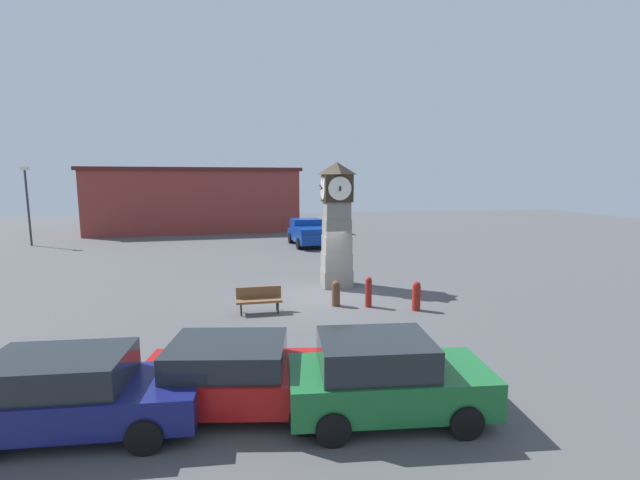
% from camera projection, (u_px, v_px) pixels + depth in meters
% --- Properties ---
extents(ground_plane, '(87.64, 87.64, 0.00)m').
position_uv_depth(ground_plane, '(322.00, 297.00, 17.18)').
color(ground_plane, '#4C4C4F').
extents(clock_tower, '(1.54, 1.63, 5.43)m').
position_uv_depth(clock_tower, '(337.00, 225.00, 18.65)').
color(clock_tower, slate).
rests_on(clock_tower, ground_plane).
extents(bollard_near_tower, '(0.30, 0.30, 1.07)m').
position_uv_depth(bollard_near_tower, '(416.00, 296.00, 15.41)').
color(bollard_near_tower, maroon).
rests_on(bollard_near_tower, ground_plane).
extents(bollard_mid_row, '(0.24, 0.24, 1.14)m').
position_uv_depth(bollard_mid_row, '(369.00, 292.00, 15.81)').
color(bollard_mid_row, maroon).
rests_on(bollard_mid_row, ground_plane).
extents(bollard_far_row, '(0.31, 0.31, 0.96)m').
position_uv_depth(bollard_far_row, '(336.00, 293.00, 15.97)').
color(bollard_far_row, brown).
rests_on(bollard_far_row, ground_plane).
extents(car_navy_sedan, '(4.51, 2.02, 1.51)m').
position_uv_depth(car_navy_sedan, '(74.00, 393.00, 7.93)').
color(car_navy_sedan, navy).
rests_on(car_navy_sedan, ground_plane).
extents(car_near_tower, '(4.42, 2.50, 1.44)m').
position_uv_depth(car_near_tower, '(239.00, 375.00, 8.72)').
color(car_near_tower, '#A51111').
rests_on(car_near_tower, ground_plane).
extents(car_by_building, '(4.06, 2.14, 1.64)m').
position_uv_depth(car_by_building, '(385.00, 377.00, 8.44)').
color(car_by_building, '#19602D').
rests_on(car_by_building, ground_plane).
extents(pickup_truck, '(2.66, 5.01, 1.85)m').
position_uv_depth(pickup_truck, '(308.00, 233.00, 30.50)').
color(pickup_truck, navy).
rests_on(pickup_truck, ground_plane).
extents(bench, '(1.62, 0.59, 0.90)m').
position_uv_depth(bench, '(259.00, 298.00, 15.15)').
color(bench, brown).
rests_on(bench, ground_plane).
extents(street_lamp_near_road, '(0.50, 0.24, 5.57)m').
position_uv_depth(street_lamp_near_road, '(27.00, 200.00, 30.05)').
color(street_lamp_near_road, '#333338').
rests_on(street_lamp_near_road, ground_plane).
extents(warehouse_blue_far, '(18.99, 10.33, 5.71)m').
position_uv_depth(warehouse_blue_far, '(197.00, 199.00, 40.23)').
color(warehouse_blue_far, maroon).
rests_on(warehouse_blue_far, ground_plane).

